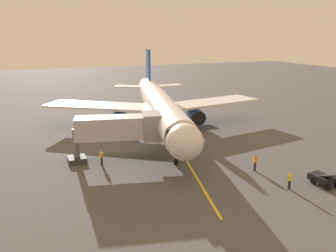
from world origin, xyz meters
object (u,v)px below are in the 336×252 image
at_px(ground_crew_loader, 255,163).
at_px(belt_loader_portside, 325,178).
at_px(ground_crew_wing_walker, 102,158).
at_px(airplane, 159,105).
at_px(ground_crew_marshaller, 290,180).
at_px(jet_bridge, 126,128).

distance_m(ground_crew_loader, belt_loader_portside, 6.85).
height_order(ground_crew_wing_walker, belt_loader_portside, belt_loader_portside).
height_order(airplane, belt_loader_portside, airplane).
height_order(ground_crew_marshaller, ground_crew_wing_walker, same).
relative_size(airplane, ground_crew_loader, 23.32).
bearing_deg(ground_crew_marshaller, belt_loader_portside, 170.31).
bearing_deg(ground_crew_marshaller, ground_crew_wing_walker, -40.81).
bearing_deg(belt_loader_portside, jet_bridge, -42.72).
height_order(ground_crew_marshaller, ground_crew_loader, same).
relative_size(ground_crew_marshaller, belt_loader_portside, 0.37).
distance_m(ground_crew_wing_walker, belt_loader_portside, 23.02).
xyz_separation_m(airplane, jet_bridge, (7.91, 9.67, -0.24)).
bearing_deg(airplane, ground_crew_wing_walker, 43.65).
distance_m(ground_crew_wing_walker, ground_crew_loader, 16.71).
height_order(airplane, jet_bridge, airplane).
height_order(airplane, ground_crew_loader, airplane).
bearing_deg(ground_crew_wing_walker, ground_crew_marshaller, 139.19).
height_order(ground_crew_marshaller, belt_loader_portside, belt_loader_portside).
xyz_separation_m(ground_crew_loader, belt_loader_portside, (-3.91, 5.63, -0.17)).
height_order(jet_bridge, ground_crew_wing_walker, jet_bridge).
bearing_deg(ground_crew_marshaller, airplane, -80.49).
xyz_separation_m(airplane, ground_crew_marshaller, (-3.92, 23.39, -3.12)).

